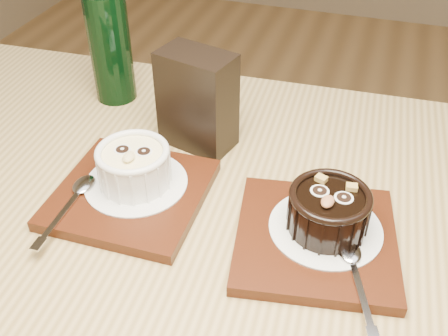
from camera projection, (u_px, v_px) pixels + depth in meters
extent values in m
cube|color=olive|center=(201.00, 255.00, 0.62)|extent=(1.23, 0.85, 0.04)
cylinder|color=olive|center=(27.00, 209.00, 1.23)|extent=(0.06, 0.06, 0.71)
cube|color=#431A0B|center=(131.00, 194.00, 0.66)|extent=(0.18, 0.18, 0.01)
cylinder|color=white|center=(136.00, 183.00, 0.66)|extent=(0.13, 0.13, 0.00)
cylinder|color=white|center=(134.00, 168.00, 0.65)|extent=(0.09, 0.09, 0.05)
cylinder|color=#FFE99B|center=(132.00, 154.00, 0.64)|extent=(0.07, 0.07, 0.00)
torus|color=white|center=(132.00, 152.00, 0.63)|extent=(0.09, 0.09, 0.01)
cylinder|color=black|center=(122.00, 149.00, 0.64)|extent=(0.02, 0.02, 0.00)
cylinder|color=black|center=(144.00, 151.00, 0.64)|extent=(0.02, 0.02, 0.00)
ellipsoid|color=#E4CD85|center=(129.00, 157.00, 0.62)|extent=(0.02, 0.02, 0.01)
cube|color=#431A0B|center=(316.00, 239.00, 0.60)|extent=(0.21, 0.21, 0.01)
cylinder|color=white|center=(325.00, 228.00, 0.60)|extent=(0.13, 0.13, 0.00)
cylinder|color=black|center=(328.00, 213.00, 0.59)|extent=(0.09, 0.09, 0.05)
cylinder|color=black|center=(330.00, 198.00, 0.57)|extent=(0.07, 0.07, 0.00)
torus|color=black|center=(331.00, 196.00, 0.57)|extent=(0.09, 0.09, 0.01)
cylinder|color=black|center=(320.00, 190.00, 0.58)|extent=(0.02, 0.02, 0.00)
cylinder|color=black|center=(344.00, 197.00, 0.57)|extent=(0.02, 0.02, 0.00)
ellipsoid|color=#955230|center=(328.00, 202.00, 0.56)|extent=(0.02, 0.02, 0.01)
cube|color=olive|center=(321.00, 179.00, 0.59)|extent=(0.02, 0.01, 0.01)
cube|color=olive|center=(352.00, 187.00, 0.58)|extent=(0.01, 0.01, 0.01)
cube|color=black|center=(197.00, 100.00, 0.72)|extent=(0.11, 0.08, 0.14)
cylinder|color=black|center=(110.00, 48.00, 0.81)|extent=(0.06, 0.06, 0.17)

